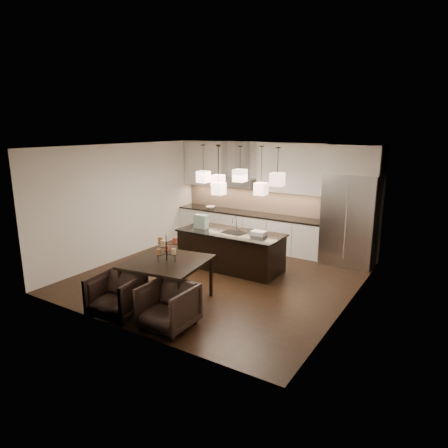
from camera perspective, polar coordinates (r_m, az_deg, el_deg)
The scene contains 37 objects.
floor at distance 8.76m, azimuth -0.70°, elevation -7.65°, with size 5.50×5.50×0.02m, color black.
ceiling at distance 8.17m, azimuth -0.76°, elevation 11.10°, with size 5.50×5.50×0.02m, color white.
wall_back at distance 10.73m, azimuth 7.30°, elevation 4.05°, with size 5.50×0.02×2.80m, color silver.
wall_front at distance 6.29m, azimuth -14.51°, elevation -3.21°, with size 5.50×0.02×2.80m, color silver.
wall_left at distance 10.09m, azimuth -14.04°, elevation 3.13°, with size 0.02×5.50×2.80m, color silver.
wall_right at distance 7.28m, azimuth 17.87°, elevation -1.14°, with size 0.02×5.50×2.80m, color silver.
refrigerator at distance 9.75m, azimuth 17.53°, elevation 0.59°, with size 1.20×0.72×2.15m, color #B7B7BA.
fridge_panel at distance 9.55m, azimuth 18.13°, elevation 8.80°, with size 1.26×0.72×0.65m, color silver.
lower_cabinets at distance 10.92m, azimuth 3.44°, elevation -0.85°, with size 4.21×0.62×0.88m, color silver.
countertop at distance 10.81m, azimuth 3.48°, elevation 1.51°, with size 4.21×0.66×0.04m, color black.
backsplash at distance 11.01m, azimuth 4.25°, elevation 3.49°, with size 4.21×0.02×0.63m, color #CEAA8F.
upper_cab_left at distance 11.51m, azimuth -2.63°, elevation 8.68°, with size 1.25×0.35×1.25m, color silver.
upper_cab_right at distance 10.24m, azimuth 9.80°, elevation 7.87°, with size 1.86×0.35×1.25m, color silver.
hood_canopy at distance 10.86m, azimuth 2.27°, elevation 5.97°, with size 0.90×0.52×0.24m, color #B7B7BA.
hood_chimney at distance 10.89m, azimuth 2.59°, elevation 9.16°, with size 0.30×0.28×0.96m, color #B7B7BA.
fruit_bowl at distance 11.37m, azimuth -1.95°, elevation 2.40°, with size 0.26×0.26×0.06m, color silver.
island_body at distance 9.18m, azimuth 0.95°, elevation -3.85°, with size 2.35×0.94×0.83m, color black.
island_top at distance 9.06m, azimuth 0.96°, elevation -1.24°, with size 2.42×1.01×0.04m, color black.
faucet at distance 9.04m, azimuth 1.78°, elevation 0.02°, with size 0.09×0.23×0.36m, color silver, non-canonical shape.
tote_bag at distance 9.37m, azimuth -3.30°, elevation 0.38°, with size 0.32×0.17×0.32m, color #1F5641.
food_container at distance 8.79m, azimuth 5.00°, elevation -1.31°, with size 0.32×0.23×0.09m, color silver.
dining_table at distance 7.50m, azimuth -8.06°, elevation -8.15°, with size 1.36×1.36×0.82m, color black, non-canonical shape.
candelabra at distance 7.28m, azimuth -8.23°, elevation -3.42°, with size 0.39×0.39×0.48m, color black, non-canonical shape.
candle_a at distance 7.22m, azimuth -7.19°, elevation -3.92°, with size 0.08×0.08×0.11m, color beige.
candle_b at distance 7.44m, azimuth -8.19°, elevation -3.42°, with size 0.08×0.08×0.11m, color #BE4F34.
candle_c at distance 7.23m, azimuth -9.28°, elevation -3.96°, with size 0.08×0.08×0.11m, color #A0683A.
candle_d at distance 7.27m, azimuth -7.06°, elevation -2.37°, with size 0.08×0.08×0.11m, color #BE4F34.
candle_e at distance 7.34m, azimuth -9.11°, elevation -2.28°, with size 0.08×0.08×0.11m, color #A0683A.
candle_f at distance 7.12m, azimuth -8.72°, elevation -2.76°, with size 0.08×0.08×0.11m, color beige.
armchair_left at distance 7.19m, azimuth -15.12°, elevation -9.83°, with size 0.79×0.81×0.74m, color black.
armchair_right at distance 6.63m, azimuth -7.97°, elevation -11.56°, with size 0.78×0.81×0.74m, color black.
pendant_a at distance 9.09m, azimuth -2.97°, elevation 6.76°, with size 0.24×0.24×0.26m, color beige.
pendant_b at distance 9.06m, azimuth -0.86°, elevation 6.21°, with size 0.24×0.24×0.26m, color beige.
pendant_c at distance 8.50m, azimuth 2.29°, elevation 6.94°, with size 0.24×0.24×0.26m, color beige.
pendant_d at distance 8.58m, azimuth 5.30°, elevation 5.01°, with size 0.24×0.24×0.26m, color beige.
pendant_e at distance 8.02m, azimuth 7.62°, elevation 6.33°, with size 0.24×0.24×0.26m, color beige.
pendant_f at distance 8.60m, azimuth -0.75°, elevation 5.09°, with size 0.24×0.24×0.26m, color beige.
Camera 1 is at (4.42, -6.85, 3.18)m, focal length 32.00 mm.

